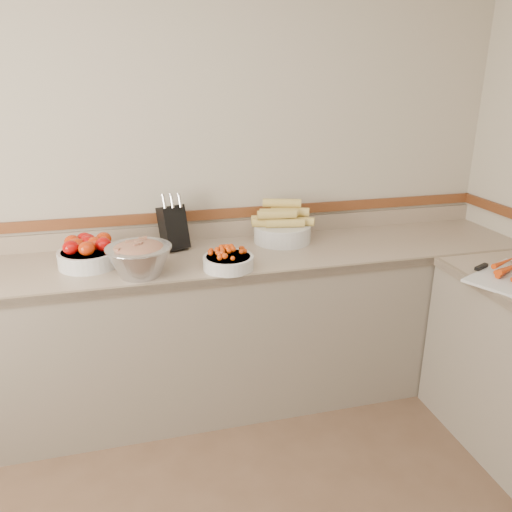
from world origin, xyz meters
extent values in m
plane|color=#B5AA95|center=(0.00, 2.00, 1.30)|extent=(4.00, 0.00, 4.00)
cube|color=gray|center=(0.00, 1.68, 0.88)|extent=(4.00, 0.65, 0.04)
cube|color=gray|center=(0.00, 1.68, 0.43)|extent=(4.00, 0.63, 0.86)
cube|color=#75644F|center=(0.00, 1.36, 0.88)|extent=(4.00, 0.02, 0.04)
cube|color=gray|center=(0.00, 1.99, 0.95)|extent=(4.00, 0.02, 0.10)
cube|color=brown|center=(0.00, 1.99, 1.05)|extent=(4.00, 0.02, 0.06)
cube|color=black|center=(0.00, 1.86, 1.02)|extent=(0.18, 0.20, 0.26)
cylinder|color=silver|center=(-0.04, 1.83, 1.18)|extent=(0.03, 0.04, 0.07)
cylinder|color=silver|center=(0.00, 1.83, 1.18)|extent=(0.03, 0.04, 0.07)
cylinder|color=silver|center=(0.04, 1.83, 1.18)|extent=(0.03, 0.04, 0.07)
cylinder|color=silver|center=(-0.04, 1.85, 1.18)|extent=(0.03, 0.04, 0.07)
cylinder|color=silver|center=(0.00, 1.85, 1.18)|extent=(0.03, 0.04, 0.07)
cylinder|color=silver|center=(0.04, 1.85, 1.18)|extent=(0.03, 0.04, 0.07)
cylinder|color=silver|center=(-0.04, 1.88, 1.18)|extent=(0.03, 0.04, 0.07)
cylinder|color=silver|center=(0.00, 1.88, 1.18)|extent=(0.03, 0.04, 0.07)
cylinder|color=silver|center=(0.04, 1.88, 1.18)|extent=(0.03, 0.04, 0.07)
cylinder|color=silver|center=(-0.45, 1.69, 0.94)|extent=(0.31, 0.31, 0.08)
torus|color=silver|center=(-0.45, 1.69, 0.98)|extent=(0.31, 0.31, 0.01)
cylinder|color=white|center=(-0.45, 1.69, 0.98)|extent=(0.27, 0.27, 0.01)
ellipsoid|color=#A90706|center=(-0.53, 1.65, 1.02)|extent=(0.08, 0.08, 0.07)
ellipsoid|color=#B92906|center=(-0.45, 1.62, 1.02)|extent=(0.08, 0.08, 0.07)
ellipsoid|color=#A90706|center=(-0.37, 1.66, 1.02)|extent=(0.08, 0.08, 0.07)
ellipsoid|color=#B92906|center=(-0.53, 1.75, 1.02)|extent=(0.08, 0.08, 0.07)
ellipsoid|color=#A90706|center=(-0.45, 1.71, 1.02)|extent=(0.08, 0.08, 0.07)
ellipsoid|color=#B92906|center=(-0.37, 1.76, 1.02)|extent=(0.08, 0.08, 0.07)
ellipsoid|color=#A90706|center=(-0.47, 1.78, 1.02)|extent=(0.08, 0.08, 0.07)
ellipsoid|color=#B92906|center=(-0.42, 1.69, 1.02)|extent=(0.08, 0.08, 0.07)
ellipsoid|color=#A90706|center=(-0.45, 1.75, 1.02)|extent=(0.08, 0.08, 0.07)
ellipsoid|color=#B92906|center=(-0.50, 1.68, 1.02)|extent=(0.08, 0.08, 0.07)
cylinder|color=silver|center=(0.24, 1.47, 0.93)|extent=(0.26, 0.26, 0.07)
torus|color=silver|center=(0.24, 1.47, 0.96)|extent=(0.26, 0.26, 0.01)
cylinder|color=white|center=(0.24, 1.47, 0.96)|extent=(0.22, 0.22, 0.01)
sphere|color=#C03606|center=(0.23, 1.52, 1.00)|extent=(0.03, 0.03, 0.03)
sphere|color=#C03606|center=(0.28, 1.41, 0.99)|extent=(0.03, 0.03, 0.03)
sphere|color=#C03606|center=(0.30, 1.50, 1.00)|extent=(0.03, 0.03, 0.03)
sphere|color=#C03606|center=(0.22, 1.47, 1.01)|extent=(0.03, 0.03, 0.03)
sphere|color=#C03606|center=(0.19, 1.43, 0.99)|extent=(0.03, 0.03, 0.03)
sphere|color=#C03606|center=(0.19, 1.45, 1.00)|extent=(0.03, 0.03, 0.03)
sphere|color=#C03606|center=(0.21, 1.48, 1.02)|extent=(0.03, 0.03, 0.03)
sphere|color=#C03606|center=(0.24, 1.46, 1.02)|extent=(0.03, 0.03, 0.03)
sphere|color=#C03606|center=(0.24, 1.48, 1.01)|extent=(0.03, 0.03, 0.03)
sphere|color=#C03606|center=(0.29, 1.49, 1.00)|extent=(0.03, 0.03, 0.03)
sphere|color=#C03606|center=(0.29, 1.48, 1.00)|extent=(0.03, 0.03, 0.03)
sphere|color=#C03606|center=(0.24, 1.48, 1.01)|extent=(0.03, 0.03, 0.03)
sphere|color=#C03606|center=(0.25, 1.47, 1.02)|extent=(0.03, 0.03, 0.03)
sphere|color=#C03606|center=(0.17, 1.41, 0.99)|extent=(0.03, 0.03, 0.03)
sphere|color=#C03606|center=(0.20, 1.48, 1.01)|extent=(0.03, 0.03, 0.03)
sphere|color=#C03606|center=(0.19, 1.51, 1.00)|extent=(0.03, 0.03, 0.03)
sphere|color=#C03606|center=(0.21, 1.40, 1.00)|extent=(0.03, 0.03, 0.03)
sphere|color=#C03606|center=(0.28, 1.45, 1.00)|extent=(0.03, 0.03, 0.03)
sphere|color=#C03606|center=(0.26, 1.40, 0.99)|extent=(0.03, 0.03, 0.03)
sphere|color=#C03606|center=(0.31, 1.45, 0.99)|extent=(0.03, 0.03, 0.03)
sphere|color=#C03606|center=(0.23, 1.52, 1.00)|extent=(0.03, 0.03, 0.03)
sphere|color=#C03606|center=(0.24, 1.49, 1.02)|extent=(0.03, 0.03, 0.03)
sphere|color=#C03606|center=(0.25, 1.42, 1.00)|extent=(0.03, 0.03, 0.03)
sphere|color=#C03606|center=(0.23, 1.48, 1.02)|extent=(0.03, 0.03, 0.03)
sphere|color=#C03606|center=(0.23, 1.46, 1.01)|extent=(0.03, 0.03, 0.03)
sphere|color=#C03606|center=(0.25, 1.41, 1.00)|extent=(0.03, 0.03, 0.03)
sphere|color=#C03606|center=(0.21, 1.48, 1.02)|extent=(0.03, 0.03, 0.03)
sphere|color=#C03606|center=(0.24, 1.50, 1.01)|extent=(0.03, 0.03, 0.03)
sphere|color=#C03606|center=(0.26, 1.45, 1.01)|extent=(0.03, 0.03, 0.03)
sphere|color=#C03606|center=(0.26, 1.45, 1.01)|extent=(0.03, 0.03, 0.03)
sphere|color=#C03606|center=(0.20, 1.55, 0.99)|extent=(0.03, 0.03, 0.03)
sphere|color=#C03606|center=(0.19, 1.46, 1.00)|extent=(0.03, 0.03, 0.03)
sphere|color=#C03606|center=(0.16, 1.52, 0.99)|extent=(0.03, 0.03, 0.03)
cylinder|color=silver|center=(0.63, 1.83, 0.95)|extent=(0.34, 0.34, 0.10)
torus|color=silver|center=(0.63, 1.83, 1.00)|extent=(0.34, 0.34, 0.01)
cylinder|color=tan|center=(0.56, 1.81, 1.02)|extent=(0.23, 0.11, 0.05)
cylinder|color=tan|center=(0.63, 1.78, 1.02)|extent=(0.23, 0.09, 0.05)
cylinder|color=tan|center=(0.71, 1.81, 1.02)|extent=(0.22, 0.14, 0.05)
cylinder|color=tan|center=(0.57, 1.87, 1.02)|extent=(0.23, 0.10, 0.05)
cylinder|color=tan|center=(0.67, 1.89, 1.02)|extent=(0.22, 0.16, 0.05)
cylinder|color=tan|center=(0.61, 1.83, 1.08)|extent=(0.23, 0.10, 0.05)
cylinder|color=tan|center=(0.68, 1.84, 1.08)|extent=(0.23, 0.14, 0.05)
cylinder|color=tan|center=(0.64, 1.86, 1.12)|extent=(0.23, 0.12, 0.05)
cylinder|color=tan|center=(0.59, 1.80, 1.08)|extent=(0.23, 0.08, 0.05)
cylinder|color=#B2B2BA|center=(-0.20, 1.49, 0.97)|extent=(0.32, 0.32, 0.15)
torus|color=#B2B2BA|center=(-0.20, 1.49, 1.04)|extent=(0.32, 0.32, 0.01)
ellipsoid|color=#9E123A|center=(-0.20, 1.49, 1.03)|extent=(0.26, 0.26, 0.08)
cube|color=#9E123A|center=(-0.25, 1.52, 1.07)|extent=(0.02, 0.02, 0.02)
cube|color=#84A34F|center=(-0.24, 1.55, 1.05)|extent=(0.02, 0.02, 0.02)
cube|color=#9E123A|center=(-0.17, 1.52, 1.06)|extent=(0.03, 0.03, 0.02)
cube|color=#84A34F|center=(-0.25, 1.47, 1.06)|extent=(0.03, 0.03, 0.02)
cube|color=#9E123A|center=(-0.18, 1.44, 1.05)|extent=(0.03, 0.03, 0.02)
cube|color=#84A34F|center=(-0.21, 1.49, 1.07)|extent=(0.03, 0.03, 0.02)
cube|color=#9E123A|center=(-0.17, 1.54, 1.07)|extent=(0.02, 0.02, 0.02)
cube|color=#84A34F|center=(-0.30, 1.44, 1.05)|extent=(0.03, 0.03, 0.02)
cube|color=#9E123A|center=(-0.24, 1.53, 1.05)|extent=(0.03, 0.03, 0.02)
cube|color=#84A34F|center=(-0.20, 1.49, 1.07)|extent=(0.03, 0.03, 0.02)
cube|color=#9E123A|center=(-0.21, 1.45, 1.07)|extent=(0.03, 0.03, 0.02)
cube|color=#84A34F|center=(-0.24, 1.49, 1.06)|extent=(0.03, 0.03, 0.02)
cube|color=#9E123A|center=(-0.19, 1.46, 1.07)|extent=(0.03, 0.03, 0.02)
cube|color=#84A34F|center=(-0.19, 1.57, 1.06)|extent=(0.03, 0.03, 0.02)
cone|color=#C03506|center=(1.56, 1.03, 0.93)|extent=(0.17, 0.10, 0.03)
cone|color=#C03506|center=(1.56, 1.05, 0.93)|extent=(0.17, 0.10, 0.03)
cone|color=#C03506|center=(1.56, 1.08, 0.95)|extent=(0.17, 0.10, 0.03)
cube|color=silver|center=(1.60, 1.12, 0.92)|extent=(0.19, 0.11, 0.00)
cube|color=black|center=(1.46, 1.12, 0.92)|extent=(0.10, 0.06, 0.02)
camera|label=1|loc=(-0.22, -0.86, 1.83)|focal=35.00mm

